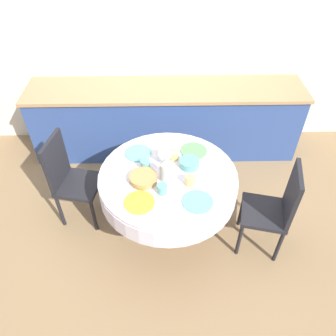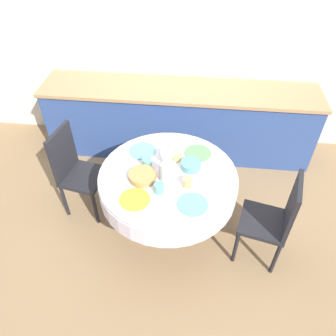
{
  "view_description": "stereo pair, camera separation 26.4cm",
  "coord_description": "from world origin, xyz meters",
  "px_view_note": "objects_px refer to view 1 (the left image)",
  "views": [
    {
      "loc": [
        -0.04,
        -2.1,
        2.77
      ],
      "look_at": [
        0.0,
        0.0,
        0.82
      ],
      "focal_mm": 35.0,
      "sensor_mm": 36.0,
      "label": 1
    },
    {
      "loc": [
        0.22,
        -2.08,
        2.77
      ],
      "look_at": [
        0.0,
        0.0,
        0.82
      ],
      "focal_mm": 35.0,
      "sensor_mm": 36.0,
      "label": 2
    }
  ],
  "objects_px": {
    "chair_left": "(275,207)",
    "teapot": "(164,154)",
    "chair_right": "(70,177)",
    "coffee_carafe": "(166,170)"
  },
  "relations": [
    {
      "from": "teapot",
      "to": "coffee_carafe",
      "type": "bearing_deg",
      "value": -87.62
    },
    {
      "from": "chair_right",
      "to": "teapot",
      "type": "xyz_separation_m",
      "value": [
        0.92,
        -0.01,
        0.29
      ]
    },
    {
      "from": "chair_left",
      "to": "teapot",
      "type": "relative_size",
      "value": 4.99
    },
    {
      "from": "coffee_carafe",
      "to": "teapot",
      "type": "bearing_deg",
      "value": 92.38
    },
    {
      "from": "chair_left",
      "to": "chair_right",
      "type": "distance_m",
      "value": 1.95
    },
    {
      "from": "coffee_carafe",
      "to": "teapot",
      "type": "xyz_separation_m",
      "value": [
        -0.01,
        0.24,
        -0.03
      ]
    },
    {
      "from": "chair_left",
      "to": "coffee_carafe",
      "type": "bearing_deg",
      "value": 93.53
    },
    {
      "from": "chair_left",
      "to": "chair_right",
      "type": "xyz_separation_m",
      "value": [
        -1.9,
        0.42,
        0.0
      ]
    },
    {
      "from": "chair_left",
      "to": "coffee_carafe",
      "type": "distance_m",
      "value": 1.03
    },
    {
      "from": "chair_left",
      "to": "teapot",
      "type": "xyz_separation_m",
      "value": [
        -0.98,
        0.41,
        0.29
      ]
    }
  ]
}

